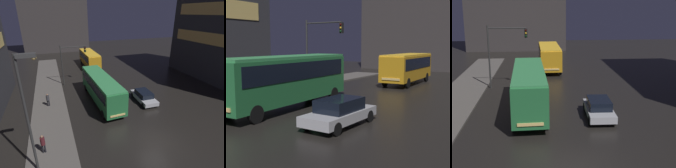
# 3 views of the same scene
# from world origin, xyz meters

# --- Properties ---
(ground_plane) EXTENTS (120.00, 120.00, 0.00)m
(ground_plane) POSITION_xyz_m (0.00, 0.00, 0.00)
(ground_plane) COLOR black
(bus_near) EXTENTS (2.86, 10.91, 3.44)m
(bus_near) POSITION_xyz_m (-2.45, 9.35, 2.12)
(bus_near) COLOR #236B38
(bus_near) RESTS_ON ground
(bus_far) EXTENTS (2.77, 9.29, 3.16)m
(bus_far) POSITION_xyz_m (-0.28, 25.68, 1.95)
(bus_far) COLOR orange
(bus_far) RESTS_ON ground
(car_taxi) EXTENTS (2.03, 4.60, 1.44)m
(car_taxi) POSITION_xyz_m (2.82, 7.44, 0.74)
(car_taxi) COLOR #B7B7BC
(car_taxi) RESTS_ON ground
(traffic_light_main) EXTENTS (3.96, 0.35, 6.36)m
(traffic_light_main) POSITION_xyz_m (-5.24, 16.72, 4.35)
(traffic_light_main) COLOR #2D2D2D
(traffic_light_main) RESTS_ON ground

